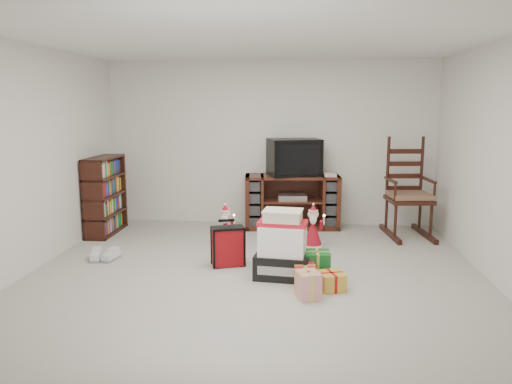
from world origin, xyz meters
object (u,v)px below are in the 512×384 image
rocking_chair (408,201)px  teddy_bear (272,252)px  gift_pile (282,249)px  gift_cluster (313,275)px  crt_television (294,157)px  mrs_claus_figurine (225,230)px  red_suitcase (228,246)px  tv_stand (292,202)px  santa_figurine (313,231)px  bookshelf (105,197)px  sneaker_pair (104,256)px

rocking_chair → teddy_bear: rocking_chair is taller
gift_pile → gift_cluster: gift_pile is taller
crt_television → mrs_claus_figurine: bearing=-146.9°
red_suitcase → crt_television: (0.72, 1.92, 0.84)m
teddy_bear → gift_cluster: 0.75m
tv_stand → mrs_claus_figurine: bearing=-134.7°
rocking_chair → gift_cluster: size_ratio=1.77×
red_suitcase → teddy_bear: (0.51, 0.02, -0.06)m
red_suitcase → gift_cluster: (0.96, -0.58, -0.11)m
rocking_chair → santa_figurine: (-1.35, -0.75, -0.28)m
gift_pile → crt_television: (0.07, 2.23, 0.75)m
rocking_chair → crt_television: size_ratio=1.69×
gift_cluster → crt_television: size_ratio=0.96×
teddy_bear → mrs_claus_figurine: (-0.68, 0.83, 0.04)m
rocking_chair → teddy_bear: 2.45m
santa_figurine → gift_cluster: bearing=-91.0°
red_suitcase → teddy_bear: 0.52m
bookshelf → gift_cluster: bearing=-32.8°
mrs_claus_figurine → crt_television: crt_television is taller
crt_television → gift_cluster: bearing=-101.7°
gift_pile → teddy_bear: size_ratio=1.82×
gift_pile → santa_figurine: bearing=79.8°
rocking_chair → sneaker_pair: size_ratio=4.15×
gift_cluster → crt_television: (-0.25, 2.49, 0.95)m
bookshelf → santa_figurine: bookshelf is taller
mrs_claus_figurine → crt_television: size_ratio=0.64×
rocking_chair → sneaker_pair: 4.18m
sneaker_pair → santa_figurine: bearing=13.7°
bookshelf → red_suitcase: bookshelf is taller
red_suitcase → crt_television: crt_television is taller
mrs_claus_figurine → gift_cluster: 1.82m
teddy_bear → crt_television: size_ratio=0.46×
mrs_claus_figurine → crt_television: bearing=50.5°
sneaker_pair → crt_television: crt_television is taller
rocking_chair → gift_pile: rocking_chair is taller
gift_pile → mrs_claus_figurine: size_ratio=1.31×
gift_pile → santa_figurine: 1.24m
gift_cluster → tv_stand: bearing=96.3°
tv_stand → crt_television: 0.67m
gift_pile → teddy_bear: (-0.13, 0.34, -0.14)m
tv_stand → sneaker_pair: bearing=-145.9°
santa_figurine → mrs_claus_figurine: santa_figurine is taller
tv_stand → teddy_bear: 1.90m
sneaker_pair → bookshelf: bearing=106.3°
sneaker_pair → gift_cluster: size_ratio=0.43×
tv_stand → crt_television: (0.02, 0.02, 0.67)m
bookshelf → teddy_bear: size_ratio=2.79×
red_suitcase → teddy_bear: bearing=-16.5°
tv_stand → santa_figurine: tv_stand is taller
sneaker_pair → red_suitcase: bearing=-6.5°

